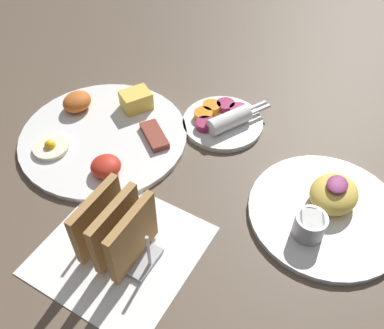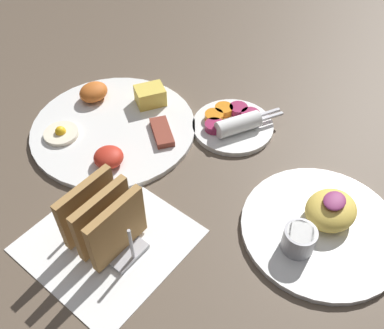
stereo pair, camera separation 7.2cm
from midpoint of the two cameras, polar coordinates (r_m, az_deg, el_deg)
name	(u,v)px [view 2 (the right image)]	position (r m, az deg, el deg)	size (l,w,h in m)	color
ground_plane	(205,172)	(0.75, 4.52, -1.11)	(3.00, 3.00, 0.00)	brown
napkin_flat	(109,240)	(0.67, -8.02, -10.11)	(0.22, 0.22, 0.00)	white
plate_breakfast	(114,125)	(0.83, -7.95, 5.18)	(0.31, 0.31, 0.05)	white
plate_condiments	(233,123)	(0.83, 8.00, 5.32)	(0.16, 0.16, 0.04)	white
plate_foreground	(321,225)	(0.70, 19.74, -7.74)	(0.25, 0.25, 0.06)	white
toast_rack	(104,221)	(0.62, -8.49, -7.61)	(0.10, 0.12, 0.10)	#B7B7BC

